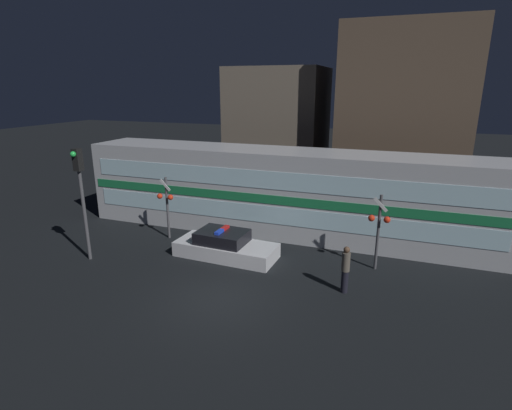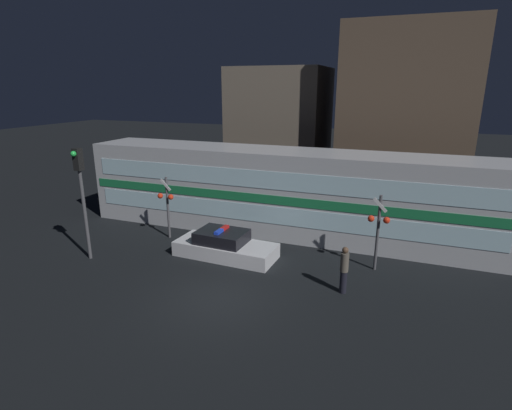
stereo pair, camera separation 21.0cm
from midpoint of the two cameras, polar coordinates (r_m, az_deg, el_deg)
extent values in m
plane|color=black|center=(14.42, -5.80, -13.15)|extent=(120.00, 120.00, 0.00)
cube|color=#B7BABF|center=(19.91, 3.44, 1.87)|extent=(20.50, 3.02, 4.16)
cube|color=#19723F|center=(18.51, 2.06, 0.75)|extent=(20.09, 0.03, 0.42)
cube|color=silver|center=(18.73, 2.04, -1.46)|extent=(19.48, 0.02, 0.83)
cube|color=silver|center=(18.28, 2.09, 3.51)|extent=(19.48, 0.02, 0.83)
cube|color=silver|center=(17.51, -4.63, -6.37)|extent=(4.46, 1.93, 0.63)
cube|color=black|center=(17.37, -5.19, -4.54)|extent=(2.17, 1.63, 0.51)
cube|color=blue|center=(17.04, -5.63, -3.84)|extent=(0.22, 0.53, 0.12)
cube|color=red|center=(17.48, -4.82, -3.29)|extent=(0.22, 0.53, 0.12)
cylinder|color=black|center=(14.88, 12.13, -10.63)|extent=(0.25, 0.25, 0.84)
cylinder|color=#595147|center=(14.55, 12.31, -7.94)|extent=(0.30, 0.30, 0.70)
sphere|color=brown|center=(14.37, 12.43, -6.26)|extent=(0.23, 0.23, 0.23)
cylinder|color=#4C4C51|center=(16.55, 16.69, -3.82)|extent=(0.12, 0.12, 3.12)
sphere|color=red|center=(16.23, 15.81, -1.82)|extent=(0.26, 0.26, 0.26)
sphere|color=red|center=(16.20, 17.86, -2.02)|extent=(0.26, 0.26, 0.26)
cube|color=white|center=(16.11, 17.02, 0.04)|extent=(0.58, 0.03, 0.58)
cylinder|color=#4C4C51|center=(19.64, -12.83, -0.44)|extent=(0.12, 0.12, 3.03)
sphere|color=red|center=(19.52, -13.88, 1.24)|extent=(0.26, 0.26, 0.26)
sphere|color=red|center=(19.21, -12.44, 1.08)|extent=(0.26, 0.26, 0.26)
cube|color=white|center=(19.28, -13.17, 2.77)|extent=(0.58, 0.03, 0.58)
cylinder|color=#4C4C51|center=(18.15, -23.55, -1.48)|extent=(0.14, 0.14, 3.87)
cube|color=black|center=(17.61, -24.44, 5.91)|extent=(0.30, 0.30, 0.90)
sphere|color=green|center=(17.44, -24.99, 6.59)|extent=(0.23, 0.23, 0.23)
cube|color=#726656|center=(28.72, 2.97, 10.68)|extent=(6.30, 5.54, 8.36)
cube|color=brown|center=(26.45, 19.97, 11.63)|extent=(7.29, 6.52, 10.57)
camera|label=1|loc=(0.10, -90.33, -0.10)|focal=28.00mm
camera|label=2|loc=(0.10, 89.67, 0.10)|focal=28.00mm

